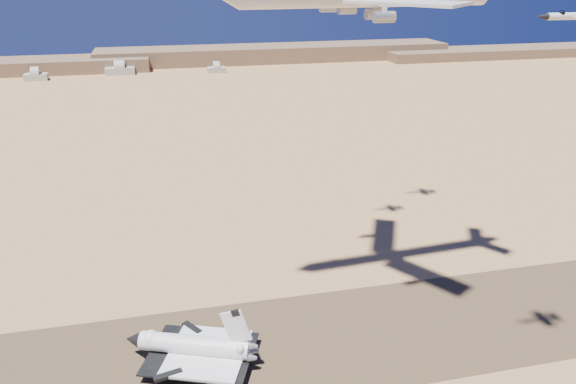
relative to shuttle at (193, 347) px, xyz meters
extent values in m
plane|color=tan|center=(20.92, 1.52, -5.03)|extent=(1200.00, 1200.00, 0.00)
cube|color=brown|center=(20.92, 1.52, -5.00)|extent=(600.00, 50.00, 0.06)
cube|color=brown|center=(140.92, 541.52, 3.97)|extent=(420.00, 60.00, 18.00)
cube|color=brown|center=(420.92, 511.52, 0.47)|extent=(300.00, 60.00, 11.00)
cube|color=beige|center=(-119.08, 471.52, -1.78)|extent=(22.00, 14.00, 6.50)
cube|color=beige|center=(-39.08, 486.52, -1.28)|extent=(30.00, 15.00, 7.50)
cube|color=beige|center=(60.92, 476.52, -2.28)|extent=(19.00, 12.50, 5.50)
cylinder|color=white|center=(0.08, -0.03, 0.71)|extent=(30.40, 16.29, 5.35)
cone|color=black|center=(-16.08, 6.41, 0.71)|extent=(5.88, 6.32, 5.09)
sphere|color=white|center=(-11.47, 4.57, 1.47)|extent=(4.97, 4.97, 4.97)
cube|color=white|center=(3.63, -1.45, -1.49)|extent=(28.03, 29.09, 0.86)
cube|color=black|center=(1.85, -0.74, -1.92)|extent=(35.13, 31.93, 0.48)
cube|color=white|center=(11.62, -4.63, 8.16)|extent=(8.48, 3.90, 11.01)
cylinder|color=gray|center=(-11.47, 4.57, -3.50)|extent=(0.34, 0.34, 3.06)
cylinder|color=black|center=(-11.47, 4.57, -4.50)|extent=(1.14, 0.79, 1.05)
cylinder|color=gray|center=(3.64, -6.59, -3.50)|extent=(0.34, 0.34, 3.06)
cylinder|color=black|center=(3.64, -6.59, -4.50)|extent=(1.14, 0.79, 1.05)
cylinder|color=gray|center=(7.18, 2.29, -3.50)|extent=(0.34, 0.34, 3.06)
cylinder|color=black|center=(7.18, 2.29, -4.50)|extent=(1.14, 0.79, 1.05)
cube|color=silver|center=(58.62, 5.94, 90.27)|extent=(25.18, 32.58, 0.75)
cylinder|color=gray|center=(53.84, 13.19, 87.04)|extent=(5.55, 3.13, 2.80)
cylinder|color=gray|center=(52.31, 3.38, 87.04)|extent=(5.55, 3.13, 2.80)
cylinder|color=gray|center=(52.62, 32.52, 87.04)|extent=(5.55, 3.13, 2.80)
cylinder|color=gray|center=(49.86, 42.06, 87.04)|extent=(5.55, 3.13, 2.80)
imported|color=orange|center=(6.51, -10.19, -4.10)|extent=(0.82, 0.98, 1.74)
imported|color=orange|center=(4.58, -9.91, -4.17)|extent=(1.04, 0.75, 1.60)
cylinder|color=silver|center=(81.83, -27.07, 88.99)|extent=(12.66, 1.53, 1.48)
cone|color=black|center=(74.24, -27.11, 88.99)|extent=(2.75, 1.38, 1.37)
sphere|color=black|center=(78.67, -27.09, 89.51)|extent=(1.48, 1.48, 1.48)
camera|label=1|loc=(-4.06, -131.84, 98.03)|focal=35.00mm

